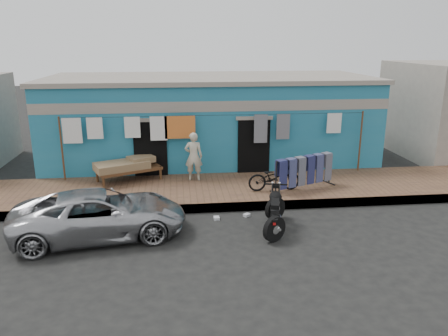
{
  "coord_description": "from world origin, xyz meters",
  "views": [
    {
      "loc": [
        -1.32,
        -9.88,
        4.63
      ],
      "look_at": [
        0.0,
        2.0,
        1.15
      ],
      "focal_mm": 35.0,
      "sensor_mm": 36.0,
      "label": 1
    }
  ],
  "objects_px": {
    "seated_person": "(194,156)",
    "bicycle": "(274,174)",
    "motorcycle": "(275,210)",
    "jeans_rack": "(304,172)",
    "charpoy": "(129,170)",
    "car": "(100,214)"
  },
  "relations": [
    {
      "from": "seated_person",
      "to": "bicycle",
      "type": "xyz_separation_m",
      "value": [
        2.38,
        -1.33,
        -0.28
      ]
    },
    {
      "from": "seated_person",
      "to": "motorcycle",
      "type": "relative_size",
      "value": 0.89
    },
    {
      "from": "bicycle",
      "to": "motorcycle",
      "type": "relative_size",
      "value": 0.89
    },
    {
      "from": "bicycle",
      "to": "jeans_rack",
      "type": "relative_size",
      "value": 0.71
    },
    {
      "from": "seated_person",
      "to": "charpoy",
      "type": "xyz_separation_m",
      "value": [
        -2.1,
        0.15,
        -0.44
      ]
    },
    {
      "from": "car",
      "to": "motorcycle",
      "type": "bearing_deg",
      "value": -100.19
    },
    {
      "from": "seated_person",
      "to": "motorcycle",
      "type": "bearing_deg",
      "value": 122.8
    },
    {
      "from": "bicycle",
      "to": "seated_person",
      "type": "bearing_deg",
      "value": 58.46
    },
    {
      "from": "charpoy",
      "to": "jeans_rack",
      "type": "distance_m",
      "value": 5.6
    },
    {
      "from": "jeans_rack",
      "to": "car",
      "type": "bearing_deg",
      "value": -158.54
    },
    {
      "from": "bicycle",
      "to": "motorcycle",
      "type": "bearing_deg",
      "value": 165.59
    },
    {
      "from": "charpoy",
      "to": "motorcycle",
      "type": "bearing_deg",
      "value": -43.58
    },
    {
      "from": "seated_person",
      "to": "jeans_rack",
      "type": "distance_m",
      "value": 3.56
    },
    {
      "from": "jeans_rack",
      "to": "charpoy",
      "type": "bearing_deg",
      "value": 165.32
    },
    {
      "from": "bicycle",
      "to": "charpoy",
      "type": "relative_size",
      "value": 0.67
    },
    {
      "from": "motorcycle",
      "to": "jeans_rack",
      "type": "xyz_separation_m",
      "value": [
        1.43,
        2.37,
        0.24
      ]
    },
    {
      "from": "car",
      "to": "motorcycle",
      "type": "relative_size",
      "value": 2.38
    },
    {
      "from": "seated_person",
      "to": "bicycle",
      "type": "height_order",
      "value": "seated_person"
    },
    {
      "from": "car",
      "to": "charpoy",
      "type": "height_order",
      "value": "car"
    },
    {
      "from": "seated_person",
      "to": "bicycle",
      "type": "bearing_deg",
      "value": 156.3
    },
    {
      "from": "charpoy",
      "to": "jeans_rack",
      "type": "bearing_deg",
      "value": -14.68
    },
    {
      "from": "motorcycle",
      "to": "seated_person",
      "type": "bearing_deg",
      "value": 130.92
    }
  ]
}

